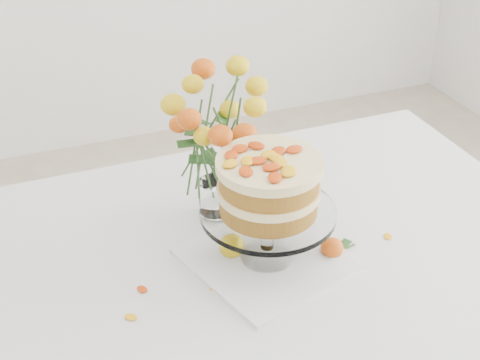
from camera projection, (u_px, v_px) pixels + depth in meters
name	position (u px, v px, depth m)	size (l,w,h in m)	color
table	(251.00, 276.00, 1.52)	(1.43, 0.93, 0.76)	tan
napkin	(267.00, 259.00, 1.43)	(0.30, 0.30, 0.01)	silver
cake_stand	(269.00, 191.00, 1.34)	(0.28, 0.28, 0.25)	white
rose_vase	(214.00, 131.00, 1.45)	(0.29, 0.29, 0.39)	white
loose_rose_near	(232.00, 247.00, 1.44)	(0.09, 0.05, 0.05)	yellow
loose_rose_far	(332.00, 248.00, 1.44)	(0.09, 0.05, 0.04)	red
stray_petal_a	(215.00, 288.00, 1.36)	(0.03, 0.02, 0.00)	#F6AA0F
stray_petal_b	(268.00, 288.00, 1.36)	(0.03, 0.02, 0.00)	#F6AA0F
stray_petal_c	(295.00, 296.00, 1.34)	(0.03, 0.02, 0.00)	#F6AA0F
stray_petal_d	(142.00, 289.00, 1.35)	(0.03, 0.02, 0.00)	#F6AA0F
stray_petal_e	(131.00, 317.00, 1.28)	(0.03, 0.02, 0.00)	#F6AA0F
stray_petal_f	(388.00, 237.00, 1.50)	(0.03, 0.02, 0.00)	#F6AA0F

